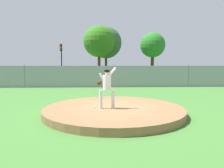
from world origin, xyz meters
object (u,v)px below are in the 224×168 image
at_px(baseball, 95,107).
at_px(parked_car_red, 102,76).
at_px(parked_car_burgundy, 0,76).
at_px(parked_car_silver, 188,75).
at_px(pitcher_youth, 107,85).
at_px(traffic_light_near, 61,55).
at_px(parked_car_white, 69,76).
at_px(traffic_cone_orange, 149,79).
at_px(parked_car_navy, 126,75).
at_px(parked_car_slate, 39,76).

height_order(baseball, parked_car_red, parked_car_red).
relative_size(parked_car_burgundy, parked_car_silver, 1.06).
height_order(baseball, parked_car_silver, parked_car_silver).
xyz_separation_m(pitcher_youth, parked_car_red, (-0.25, 14.69, -0.44)).
bearing_deg(parked_car_silver, traffic_light_near, 163.21).
bearing_deg(parked_car_burgundy, parked_car_silver, -0.38).
xyz_separation_m(parked_car_white, parked_car_burgundy, (-7.70, 0.53, 0.04)).
distance_m(parked_car_red, parked_car_silver, 9.75).
relative_size(parked_car_red, traffic_cone_orange, 7.75).
distance_m(pitcher_youth, parked_car_navy, 15.28).
relative_size(parked_car_navy, traffic_light_near, 0.96).
distance_m(parked_car_white, traffic_light_near, 5.82).
distance_m(parked_car_red, parked_car_slate, 7.19).
bearing_deg(parked_car_navy, pitcher_youth, -99.26).
bearing_deg(parked_car_red, parked_car_silver, 0.67).
bearing_deg(parked_car_silver, baseball, -124.25).
bearing_deg(parked_car_navy, traffic_cone_orange, 31.72).
distance_m(parked_car_burgundy, parked_car_navy, 14.02).
distance_m(parked_car_navy, parked_car_slate, 9.88).
height_order(parked_car_navy, parked_car_silver, parked_car_navy).
xyz_separation_m(parked_car_burgundy, traffic_cone_orange, (17.13, 2.06, -0.55)).
height_order(pitcher_youth, parked_car_silver, pitcher_youth).
distance_m(parked_car_burgundy, traffic_light_near, 7.78).
height_order(parked_car_burgundy, traffic_light_near, traffic_light_near).
height_order(pitcher_youth, traffic_cone_orange, pitcher_youth).
distance_m(pitcher_youth, parked_car_slate, 16.97).
xyz_separation_m(parked_car_white, parked_car_red, (3.62, 0.28, 0.02)).
distance_m(parked_car_navy, parked_car_red, 2.73).
xyz_separation_m(pitcher_youth, baseball, (-0.49, 0.12, -0.91)).
distance_m(parked_car_white, parked_car_navy, 6.36).
bearing_deg(traffic_light_near, parked_car_burgundy, -143.14).
bearing_deg(parked_car_white, parked_car_burgundy, 176.06).
distance_m(pitcher_youth, parked_car_silver, 17.60).
distance_m(baseball, traffic_light_near, 20.15).
relative_size(parked_car_white, parked_car_silver, 1.02).
height_order(pitcher_youth, parked_car_burgundy, pitcher_youth).
bearing_deg(pitcher_youth, baseball, 166.87).
xyz_separation_m(parked_car_silver, traffic_light_near, (-15.15, 4.57, 2.41)).
relative_size(parked_car_slate, traffic_cone_orange, 7.50).
distance_m(baseball, parked_car_white, 14.69).
bearing_deg(pitcher_youth, parked_car_navy, 80.74).
bearing_deg(parked_car_navy, parked_car_white, -174.02).
relative_size(parked_car_burgundy, parked_car_navy, 1.07).
height_order(parked_car_slate, traffic_light_near, traffic_light_near).
height_order(parked_car_red, traffic_cone_orange, parked_car_red).
bearing_deg(parked_car_burgundy, pitcher_youth, -52.27).
bearing_deg(parked_car_white, traffic_cone_orange, 15.33).
distance_m(parked_car_red, traffic_cone_orange, 6.28).
distance_m(parked_car_navy, traffic_light_near, 9.49).
relative_size(pitcher_youth, parked_car_navy, 0.37).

